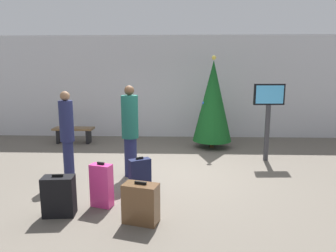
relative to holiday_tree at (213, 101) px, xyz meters
name	(u,v)px	position (x,y,z in m)	size (l,w,h in m)	color
ground_plane	(163,174)	(-1.30, -2.39, -1.35)	(16.00, 16.00, 0.00)	#665E54
back_wall	(169,87)	(-1.30, 1.52, 0.32)	(16.00, 0.20, 3.34)	silver
holiday_tree	(213,101)	(0.00, 0.00, 0.00)	(1.12, 1.12, 2.62)	#4C3319
flight_info_kiosk	(268,109)	(1.21, -1.26, -0.06)	(0.74, 0.13, 1.90)	#333338
waiting_bench	(74,132)	(-4.20, 0.40, -1.00)	(1.22, 0.44, 0.48)	brown
traveller_0	(130,129)	(-1.98, -2.52, -0.34)	(0.35, 0.35, 1.91)	#1E234C
traveller_1	(67,132)	(-3.25, -2.68, -0.38)	(0.39, 0.39, 1.80)	#1E234C
suitcase_0	(102,185)	(-2.22, -4.01, -1.00)	(0.39, 0.28, 0.75)	#E5388C
suitcase_1	(140,176)	(-1.67, -3.39, -1.04)	(0.42, 0.33, 0.67)	#141938
suitcase_2	(141,203)	(-1.51, -4.54, -1.06)	(0.56, 0.40, 0.63)	brown
suitcase_3	(59,196)	(-2.80, -4.35, -1.04)	(0.49, 0.31, 0.66)	black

